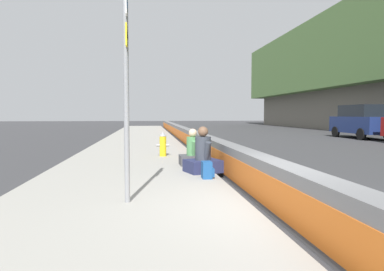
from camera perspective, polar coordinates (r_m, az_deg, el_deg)
ground_plane at (r=5.92m, az=14.80°, el=-12.74°), size 160.00×160.00×0.00m
sidewalk_strip at (r=5.52m, az=-12.39°, el=-13.18°), size 80.00×4.40×0.14m
jersey_barrier at (r=5.82m, az=14.83°, el=-8.73°), size 76.00×0.45×0.85m
route_sign_post at (r=6.01m, az=-10.72°, el=8.85°), size 0.44×0.09×3.60m
fire_hydrant at (r=12.48m, az=-4.80°, el=-1.36°), size 0.26×0.46×0.88m
seated_person_foreground at (r=9.04m, az=1.81°, el=-3.69°), size 0.94×1.03×1.19m
seated_person_middle at (r=10.32m, az=0.13°, el=-2.99°), size 0.69×0.79×1.08m
backpack at (r=8.20m, az=2.50°, el=-5.69°), size 0.32×0.28×0.40m
parked_car_fourth at (r=26.20m, az=26.00°, el=2.15°), size 4.82×2.10×2.28m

